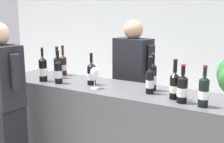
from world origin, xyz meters
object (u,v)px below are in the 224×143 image
(wine_bottle_3, at_px, (91,74))
(wine_bottle_7, at_px, (43,69))
(wine_bottle_8, at_px, (58,71))
(wine_bottle_2, at_px, (57,66))
(person_guest, at_px, (4,112))
(wine_bottle_1, at_px, (204,92))
(wine_bottle_5, at_px, (153,77))
(wine_bottle_0, at_px, (182,89))
(person_server, at_px, (132,92))
(wine_glass, at_px, (94,74))
(wine_bottle_9, at_px, (150,80))
(wine_bottle_4, at_px, (174,85))
(wine_bottle_6, at_px, (63,65))

(wine_bottle_3, distance_m, wine_bottle_7, 0.53)
(wine_bottle_7, bearing_deg, wine_bottle_8, 2.82)
(wine_bottle_2, height_order, person_guest, person_guest)
(wine_bottle_1, xyz_separation_m, wine_bottle_8, (-1.42, 0.02, 0.00))
(wine_bottle_2, height_order, wine_bottle_3, wine_bottle_2)
(wine_bottle_5, bearing_deg, wine_bottle_0, -33.28)
(wine_bottle_0, relative_size, wine_bottle_1, 0.97)
(wine_bottle_0, bearing_deg, wine_bottle_8, 179.94)
(wine_bottle_5, height_order, person_server, person_server)
(wine_bottle_5, xyz_separation_m, wine_bottle_8, (-0.92, -0.22, -0.01))
(wine_bottle_2, height_order, wine_glass, wine_bottle_2)
(wine_bottle_0, distance_m, wine_bottle_5, 0.40)
(wine_bottle_1, bearing_deg, wine_bottle_3, 172.95)
(wine_bottle_2, height_order, wine_bottle_9, wine_bottle_2)
(wine_bottle_4, height_order, wine_bottle_5, wine_bottle_5)
(wine_bottle_1, distance_m, wine_bottle_2, 1.60)
(wine_bottle_7, xyz_separation_m, wine_bottle_8, (0.20, 0.01, -0.00))
(wine_bottle_0, distance_m, person_guest, 1.64)
(wine_bottle_0, xyz_separation_m, wine_bottle_4, (-0.08, 0.06, 0.00))
(wine_bottle_1, bearing_deg, wine_bottle_8, 179.31)
(wine_bottle_2, xyz_separation_m, wine_bottle_3, (0.48, -0.06, -0.02))
(wine_bottle_5, relative_size, wine_bottle_7, 0.96)
(wine_bottle_1, bearing_deg, wine_bottle_5, 154.81)
(wine_bottle_4, bearing_deg, wine_bottle_5, 148.21)
(wine_bottle_8, height_order, wine_glass, wine_bottle_8)
(wine_bottle_3, relative_size, wine_bottle_7, 0.88)
(wine_bottle_1, height_order, wine_bottle_4, wine_bottle_4)
(wine_bottle_2, bearing_deg, person_guest, -100.93)
(wine_bottle_1, xyz_separation_m, wine_bottle_3, (-1.10, 0.14, -0.01))
(wine_bottle_8, xyz_separation_m, wine_glass, (0.42, 0.01, 0.02))
(wine_glass, height_order, person_guest, person_guest)
(wine_bottle_1, xyz_separation_m, person_guest, (-1.71, -0.44, -0.34))
(wine_bottle_1, bearing_deg, wine_bottle_6, 168.41)
(wine_bottle_5, bearing_deg, person_server, 130.62)
(wine_bottle_2, height_order, wine_bottle_8, wine_bottle_2)
(wine_bottle_0, xyz_separation_m, wine_bottle_1, (0.17, -0.02, 0.01))
(wine_bottle_4, relative_size, wine_bottle_6, 0.98)
(wine_glass, bearing_deg, wine_bottle_1, -1.56)
(wine_bottle_3, bearing_deg, person_guest, -136.16)
(wine_bottle_0, xyz_separation_m, wine_bottle_3, (-0.94, 0.12, -0.00))
(wine_bottle_8, bearing_deg, wine_bottle_7, -177.18)
(wine_bottle_1, height_order, wine_bottle_7, wine_bottle_7)
(wine_bottle_1, height_order, wine_bottle_8, wine_bottle_8)
(wine_bottle_4, relative_size, wine_bottle_7, 0.93)
(wine_bottle_1, relative_size, person_server, 0.20)
(person_guest, bearing_deg, wine_bottle_0, 16.57)
(person_server, bearing_deg, wine_bottle_6, -146.78)
(wine_bottle_9, bearing_deg, wine_bottle_2, 176.70)
(wine_glass, bearing_deg, person_guest, -146.45)
(wine_glass, bearing_deg, wine_bottle_6, 153.87)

